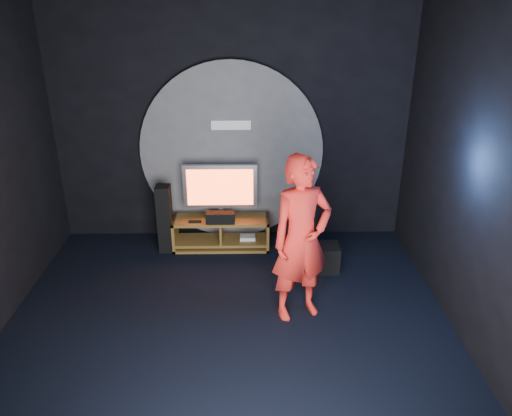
{
  "coord_description": "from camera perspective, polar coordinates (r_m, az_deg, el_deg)",
  "views": [
    {
      "loc": [
        0.23,
        -4.4,
        3.45
      ],
      "look_at": [
        0.32,
        1.05,
        1.05
      ],
      "focal_mm": 35.0,
      "sensor_mm": 36.0,
      "label": 1
    }
  ],
  "objects": [
    {
      "name": "floor",
      "position": [
        5.59,
        -3.22,
        -14.36
      ],
      "size": [
        5.0,
        5.0,
        0.0
      ],
      "primitive_type": "plane",
      "color": "black",
      "rests_on": "ground"
    },
    {
      "name": "back_wall",
      "position": [
        7.1,
        -2.86,
        9.91
      ],
      "size": [
        5.0,
        0.04,
        3.5
      ],
      "primitive_type": "cube",
      "color": "black",
      "rests_on": "ground"
    },
    {
      "name": "front_wall",
      "position": [
        2.55,
        -6.15,
        -18.04
      ],
      "size": [
        5.0,
        0.04,
        3.5
      ],
      "primitive_type": "cube",
      "color": "black",
      "rests_on": "ground"
    },
    {
      "name": "right_wall",
      "position": [
        5.23,
        24.84,
        2.56
      ],
      "size": [
        0.04,
        5.0,
        3.5
      ],
      "primitive_type": "cube",
      "color": "black",
      "rests_on": "ground"
    },
    {
      "name": "wall_disc_panel",
      "position": [
        7.17,
        -2.8,
        6.32
      ],
      "size": [
        2.6,
        0.11,
        2.6
      ],
      "color": "#515156",
      "rests_on": "ground"
    },
    {
      "name": "media_console",
      "position": [
        7.23,
        -3.92,
        -3.04
      ],
      "size": [
        1.37,
        0.45,
        0.45
      ],
      "color": "brown",
      "rests_on": "ground"
    },
    {
      "name": "tv",
      "position": [
        7.01,
        -4.11,
        2.19
      ],
      "size": [
        1.04,
        0.22,
        0.78
      ],
      "color": "#A6A5AC",
      "rests_on": "media_console"
    },
    {
      "name": "center_speaker",
      "position": [
        6.97,
        -4.1,
        -1.09
      ],
      "size": [
        0.4,
        0.15,
        0.15
      ],
      "primitive_type": "cube",
      "color": "black",
      "rests_on": "media_console"
    },
    {
      "name": "remote",
      "position": [
        7.03,
        -6.99,
        -1.56
      ],
      "size": [
        0.18,
        0.05,
        0.02
      ],
      "primitive_type": "cube",
      "color": "black",
      "rests_on": "media_console"
    },
    {
      "name": "tower_speaker_left",
      "position": [
        7.11,
        -10.37,
        -1.22
      ],
      "size": [
        0.2,
        0.22,
        0.98
      ],
      "primitive_type": "cube",
      "color": "black",
      "rests_on": "ground"
    },
    {
      "name": "tower_speaker_right",
      "position": [
        6.82,
        5.92,
        -2.05
      ],
      "size": [
        0.2,
        0.22,
        0.98
      ],
      "primitive_type": "cube",
      "color": "black",
      "rests_on": "ground"
    },
    {
      "name": "subwoofer",
      "position": [
        6.71,
        8.02,
        -5.62
      ],
      "size": [
        0.33,
        0.33,
        0.36
      ],
      "primitive_type": "cube",
      "color": "black",
      "rests_on": "ground"
    },
    {
      "name": "player",
      "position": [
        5.45,
        5.21,
        -3.58
      ],
      "size": [
        0.82,
        0.68,
        1.91
      ],
      "primitive_type": "imported",
      "rotation": [
        0.0,
        0.0,
        0.38
      ],
      "color": "red",
      "rests_on": "ground"
    }
  ]
}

